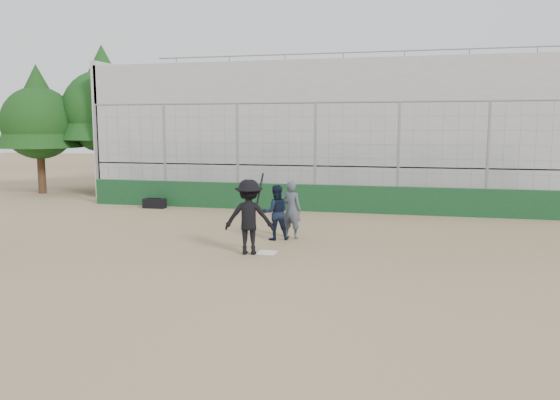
% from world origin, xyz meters
% --- Properties ---
extents(ground, '(90.00, 90.00, 0.00)m').
position_xyz_m(ground, '(0.00, 0.00, 0.00)').
color(ground, brown).
rests_on(ground, ground).
extents(home_plate, '(0.44, 0.44, 0.02)m').
position_xyz_m(home_plate, '(0.00, 0.00, 0.01)').
color(home_plate, white).
rests_on(home_plate, ground).
extents(backstop, '(18.10, 0.25, 4.04)m').
position_xyz_m(backstop, '(0.00, 7.00, 0.96)').
color(backstop, '#12381B').
rests_on(backstop, ground).
extents(bleachers, '(20.25, 6.70, 6.98)m').
position_xyz_m(bleachers, '(0.00, 11.95, 2.92)').
color(bleachers, '#A0A0A0').
rests_on(bleachers, ground).
extents(tree_left, '(4.48, 4.48, 7.00)m').
position_xyz_m(tree_left, '(-11.00, 11.00, 4.39)').
color(tree_left, '#372014').
rests_on(tree_left, ground).
extents(tree_right, '(3.84, 3.84, 6.00)m').
position_xyz_m(tree_right, '(-13.50, 9.50, 3.76)').
color(tree_right, '#372214').
rests_on(tree_right, ground).
extents(batter_at_plate, '(1.31, 0.91, 1.99)m').
position_xyz_m(batter_at_plate, '(-0.41, -0.17, 0.92)').
color(batter_at_plate, black).
rests_on(batter_at_plate, ground).
extents(catcher_crouched, '(0.92, 0.84, 1.05)m').
position_xyz_m(catcher_crouched, '(-0.16, 1.59, 0.52)').
color(catcher_crouched, black).
rests_on(catcher_crouched, ground).
extents(umpire, '(0.68, 0.53, 1.47)m').
position_xyz_m(umpire, '(0.20, 1.92, 0.74)').
color(umpire, '#464E58').
rests_on(umpire, ground).
extents(equipment_bag, '(0.87, 0.41, 0.41)m').
position_xyz_m(equipment_bag, '(-6.17, 6.34, 0.18)').
color(equipment_bag, black).
rests_on(equipment_bag, ground).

